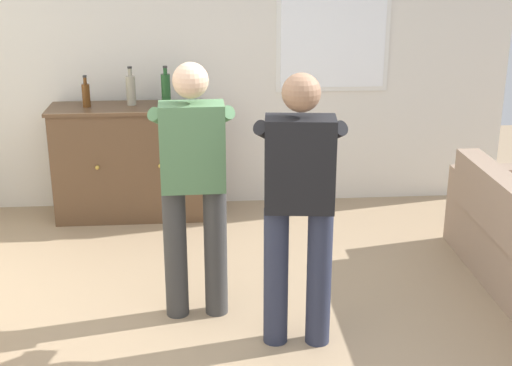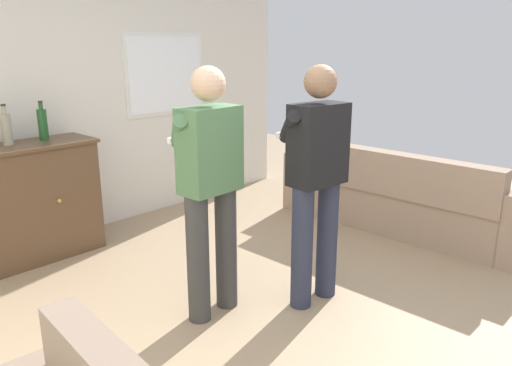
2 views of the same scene
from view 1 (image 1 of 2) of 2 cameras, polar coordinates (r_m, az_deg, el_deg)
The scene contains 8 objects.
ground at distance 4.45m, azimuth -0.93°, elevation -13.28°, with size 10.40×10.40×0.00m, color #9E8466.
wall_back_with_window at distance 6.49m, azimuth -2.27°, elevation 10.39°, with size 5.20×0.15×2.80m.
sideboard_cabinet at distance 6.37m, azimuth -9.93°, elevation 1.66°, with size 1.36×0.49×1.01m.
bottle_wine_green at distance 6.26m, azimuth -9.98°, elevation 7.38°, with size 0.08×0.08×0.33m.
bottle_liquor_amber at distance 6.27m, azimuth -13.44°, elevation 6.91°, with size 0.07×0.07×0.27m.
bottle_spirits_clear at distance 6.24m, azimuth -7.22°, elevation 7.51°, with size 0.08×0.08×0.33m.
person_standing_left at distance 4.50m, azimuth -5.03°, elevation 0.26°, with size 0.56×0.48×1.68m.
person_standing_right at distance 4.15m, azimuth 3.46°, elevation -1.31°, with size 0.55×0.49×1.68m.
Camera 1 is at (-0.22, -3.75, 2.38)m, focal length 50.00 mm.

